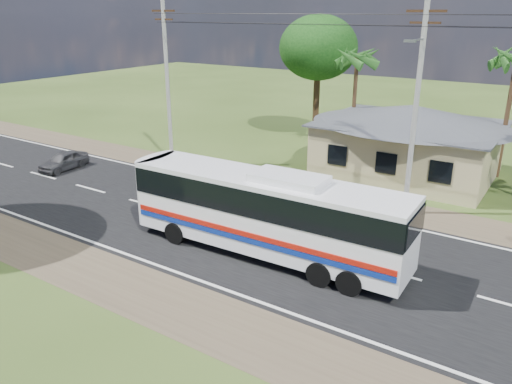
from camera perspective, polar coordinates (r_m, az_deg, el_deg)
ground at (r=22.38m, az=4.13°, el=-6.05°), size 120.00×120.00×0.00m
road at (r=22.38m, az=4.13°, el=-6.03°), size 120.00×16.00×0.03m
house at (r=32.64m, az=17.14°, el=6.45°), size 12.40×10.00×5.00m
utility_poles at (r=25.45m, az=17.14°, el=10.00°), size 32.80×2.22×11.00m
palm_far at (r=36.44m, az=11.48°, el=14.72°), size 2.80×2.80×7.70m
tree_behind_house at (r=39.86m, az=7.14°, el=16.02°), size 6.00×6.00×9.61m
coach_bus at (r=20.61m, az=1.22°, el=-1.83°), size 12.18×2.92×3.76m
small_car at (r=34.92m, az=-21.14°, el=3.34°), size 1.66×3.54×1.17m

